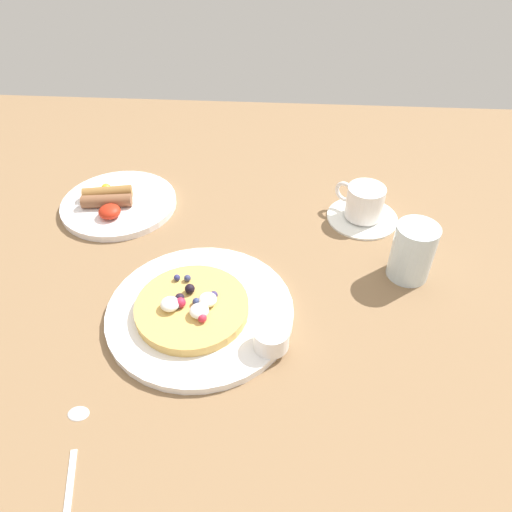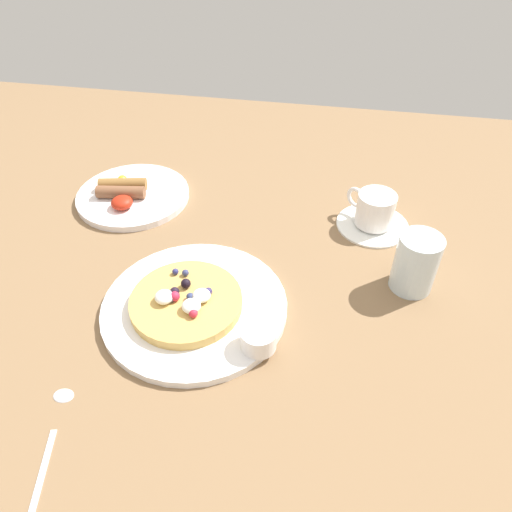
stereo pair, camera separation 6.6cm
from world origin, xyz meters
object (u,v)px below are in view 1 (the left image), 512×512
at_px(breakfast_plate, 119,204).
at_px(coffee_cup, 364,201).
at_px(syrup_ramekin, 271,337).
at_px(water_glass, 413,252).
at_px(teaspoon, 75,441).
at_px(coffee_saucer, 362,217).
at_px(pancake_plate, 200,311).

bearing_deg(breakfast_plate, coffee_cup, -0.72).
height_order(syrup_ramekin, water_glass, water_glass).
bearing_deg(teaspoon, coffee_cup, 50.79).
bearing_deg(teaspoon, coffee_saucer, 50.61).
distance_m(coffee_cup, teaspoon, 0.63).
height_order(coffee_saucer, water_glass, water_glass).
height_order(breakfast_plate, water_glass, water_glass).
bearing_deg(water_glass, pancake_plate, -161.24).
bearing_deg(syrup_ramekin, pancake_plate, 150.68).
xyz_separation_m(coffee_saucer, coffee_cup, (-0.00, 0.00, 0.04)).
distance_m(coffee_saucer, teaspoon, 0.63).
relative_size(pancake_plate, teaspoon, 1.85).
bearing_deg(teaspoon, breakfast_plate, 99.55).
distance_m(pancake_plate, breakfast_plate, 0.35).
relative_size(syrup_ramekin, coffee_cup, 0.57).
xyz_separation_m(syrup_ramekin, water_glass, (0.23, 0.18, 0.02)).
xyz_separation_m(syrup_ramekin, teaspoon, (-0.24, -0.16, -0.03)).
bearing_deg(coffee_saucer, coffee_cup, 143.55).
relative_size(breakfast_plate, coffee_cup, 2.47).
bearing_deg(coffee_saucer, teaspoon, -129.39).
distance_m(syrup_ramekin, breakfast_plate, 0.47).
relative_size(pancake_plate, syrup_ramekin, 5.59).
distance_m(pancake_plate, coffee_saucer, 0.39).
bearing_deg(pancake_plate, coffee_cup, 44.33).
xyz_separation_m(coffee_cup, water_glass, (0.06, -0.15, 0.01)).
bearing_deg(teaspoon, water_glass, 35.96).
height_order(breakfast_plate, coffee_cup, coffee_cup).
bearing_deg(coffee_saucer, water_glass, -68.35).
bearing_deg(water_glass, teaspoon, -144.04).
bearing_deg(breakfast_plate, coffee_saucer, -0.86).
height_order(breakfast_plate, coffee_saucer, breakfast_plate).
height_order(pancake_plate, coffee_saucer, pancake_plate).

